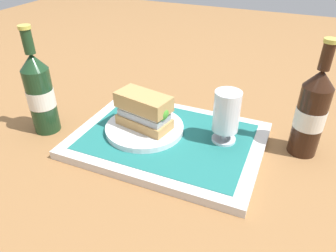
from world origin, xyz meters
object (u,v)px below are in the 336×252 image
plate (144,128)px  second_bottle (40,93)px  sandwich (145,111)px  beer_glass (226,114)px  beer_bottle (311,112)px

plate → second_bottle: (-0.25, -0.06, 0.08)m
plate → sandwich: sandwich is taller
sandwich → beer_glass: 0.19m
plate → beer_bottle: beer_bottle is taller
sandwich → beer_glass: bearing=23.6°
plate → second_bottle: size_ratio=0.71×
plate → beer_bottle: bearing=15.1°
beer_glass → beer_bottle: bearing=18.9°
sandwich → second_bottle: 0.26m
beer_bottle → second_bottle: bearing=-165.3°
beer_bottle → sandwich: bearing=-164.6°
second_bottle → beer_bottle: bearing=14.7°
plate → sandwich: 0.05m
plate → second_bottle: bearing=-165.9°
plate → beer_glass: (0.19, 0.04, 0.06)m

